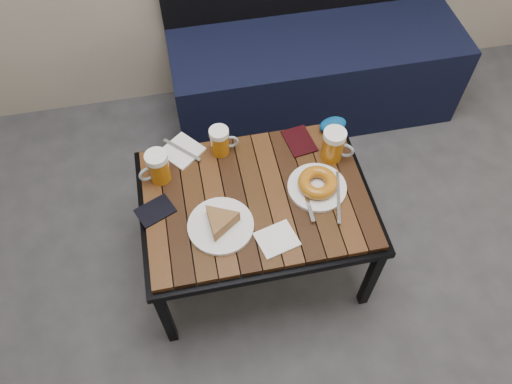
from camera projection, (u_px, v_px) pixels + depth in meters
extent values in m
cube|color=black|center=(314.00, 75.00, 2.51)|extent=(1.40, 0.50, 0.45)
cube|color=black|center=(166.00, 317.00, 1.80)|extent=(0.03, 0.03, 0.42)
cube|color=black|center=(371.00, 278.00, 1.89)|extent=(0.04, 0.03, 0.42)
cube|color=black|center=(153.00, 193.00, 2.12)|extent=(0.03, 0.04, 0.42)
cube|color=black|center=(330.00, 164.00, 2.21)|extent=(0.04, 0.04, 0.42)
cube|color=black|center=(256.00, 202.00, 1.82)|extent=(0.84, 0.62, 0.03)
cube|color=#341E0C|center=(256.00, 198.00, 1.80)|extent=(0.80, 0.58, 0.02)
cylinder|color=#AB600D|center=(159.00, 169.00, 1.79)|extent=(0.10, 0.10, 0.11)
cylinder|color=white|center=(156.00, 157.00, 1.74)|extent=(0.08, 0.08, 0.02)
torus|color=#8C999E|center=(147.00, 174.00, 1.78)|extent=(0.07, 0.03, 0.07)
cylinder|color=#AB600D|center=(220.00, 143.00, 1.87)|extent=(0.07, 0.07, 0.10)
cylinder|color=white|center=(219.00, 133.00, 1.82)|extent=(0.07, 0.07, 0.02)
torus|color=#8C999E|center=(231.00, 142.00, 1.87)|extent=(0.06, 0.01, 0.06)
cylinder|color=#AB600D|center=(333.00, 147.00, 1.85)|extent=(0.11, 0.11, 0.11)
cylinder|color=white|center=(335.00, 135.00, 1.79)|extent=(0.08, 0.08, 0.03)
torus|color=#8C999E|center=(345.00, 150.00, 1.84)|extent=(0.06, 0.04, 0.07)
cylinder|color=white|center=(221.00, 226.00, 1.71)|extent=(0.23, 0.23, 0.02)
cylinder|color=white|center=(317.00, 187.00, 1.80)|extent=(0.21, 0.21, 0.01)
torus|color=#964F0D|center=(318.00, 183.00, 1.78)|extent=(0.14, 0.14, 0.04)
cube|color=#A5A8AD|center=(338.00, 197.00, 1.77)|extent=(0.07, 0.22, 0.00)
cube|color=#A5A8AD|center=(308.00, 202.00, 1.76)|extent=(0.02, 0.16, 0.00)
cube|color=white|center=(182.00, 151.00, 1.90)|extent=(0.19, 0.19, 0.01)
cube|color=#A5A8AD|center=(182.00, 150.00, 1.90)|extent=(0.13, 0.14, 0.00)
cube|color=white|center=(277.00, 239.00, 1.69)|extent=(0.15, 0.14, 0.01)
cube|color=black|center=(155.00, 211.00, 1.75)|extent=(0.15, 0.13, 0.01)
cube|color=black|center=(299.00, 141.00, 1.93)|extent=(0.12, 0.15, 0.01)
ellipsoid|color=navy|center=(333.00, 125.00, 1.95)|extent=(0.12, 0.09, 0.05)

